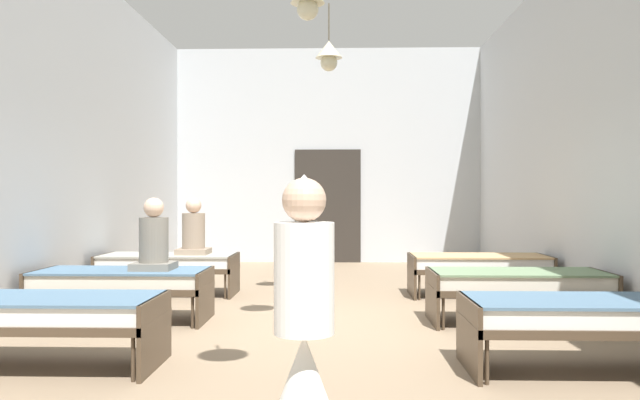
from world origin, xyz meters
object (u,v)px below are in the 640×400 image
at_px(bed_right_row_2, 479,265).
at_px(patient_seated_secondary, 194,233).
at_px(patient_seated_primary, 154,243).
at_px(nurse_near_aisle, 304,368).
at_px(bed_left_row_1, 122,282).
at_px(bed_left_row_2, 169,264).
at_px(bed_right_row_0, 587,316).
at_px(bed_right_row_1, 518,283).
at_px(bed_left_row_0, 41,313).

bearing_deg(bed_right_row_2, patient_seated_secondary, 179.68).
relative_size(bed_right_row_2, patient_seated_primary, 2.38).
xyz_separation_m(bed_right_row_2, nurse_near_aisle, (-2.13, -5.69, 0.09)).
distance_m(bed_left_row_1, nurse_near_aisle, 4.40).
distance_m(bed_left_row_1, bed_left_row_2, 1.90).
bearing_deg(nurse_near_aisle, patient_seated_primary, 21.49).
xyz_separation_m(bed_right_row_0, patient_seated_secondary, (-4.01, 3.82, 0.43)).
bearing_deg(bed_left_row_1, bed_right_row_1, 0.00).
relative_size(bed_right_row_0, bed_right_row_1, 1.00).
xyz_separation_m(bed_right_row_0, bed_left_row_2, (-4.36, 3.80, 0.00)).
xyz_separation_m(bed_right_row_0, bed_left_row_1, (-4.36, 1.90, 0.00)).
bearing_deg(bed_left_row_1, bed_left_row_2, 90.00).
height_order(bed_right_row_0, nurse_near_aisle, nurse_near_aisle).
relative_size(bed_right_row_1, patient_seated_primary, 2.38).
bearing_deg(nurse_near_aisle, bed_left_row_2, 16.57).
xyz_separation_m(bed_right_row_0, nurse_near_aisle, (-2.13, -1.89, 0.09)).
xyz_separation_m(bed_right_row_1, nurse_near_aisle, (-2.13, -3.79, 0.09)).
bearing_deg(bed_right_row_1, patient_seated_primary, 179.85).
bearing_deg(bed_right_row_2, nurse_near_aisle, -110.54).
bearing_deg(patient_seated_secondary, bed_left_row_0, -95.23).
bearing_deg(bed_right_row_0, nurse_near_aisle, -138.46).
bearing_deg(patient_seated_primary, patient_seated_secondary, 90.00).
bearing_deg(bed_left_row_0, bed_left_row_2, 90.00).
distance_m(bed_right_row_0, patient_seated_primary, 4.46).
height_order(bed_left_row_2, nurse_near_aisle, nurse_near_aisle).
distance_m(bed_right_row_1, bed_right_row_2, 1.90).
xyz_separation_m(bed_left_row_1, bed_right_row_1, (4.36, 0.00, 0.00)).
bearing_deg(bed_right_row_0, bed_right_row_1, 90.00).
bearing_deg(bed_left_row_1, nurse_near_aisle, -59.53).
height_order(bed_right_row_1, bed_right_row_2, same).
bearing_deg(patient_seated_secondary, nurse_near_aisle, -71.79).
bearing_deg(patient_seated_secondary, patient_seated_primary, -90.00).
bearing_deg(bed_left_row_0, bed_left_row_1, 90.00).
relative_size(bed_left_row_2, nurse_near_aisle, 1.28).
bearing_deg(patient_seated_secondary, bed_left_row_1, -100.32).
xyz_separation_m(bed_right_row_2, patient_seated_secondary, (-4.01, 0.02, 0.43)).
height_order(nurse_near_aisle, patient_seated_primary, nurse_near_aisle).
bearing_deg(bed_right_row_2, bed_right_row_0, -90.00).
bearing_deg(bed_right_row_1, bed_left_row_0, -156.45).
xyz_separation_m(bed_left_row_1, bed_left_row_2, (0.00, 1.90, 0.00)).
relative_size(bed_left_row_0, bed_right_row_0, 1.00).
xyz_separation_m(bed_right_row_1, bed_right_row_2, (0.00, 1.90, 0.00)).
bearing_deg(bed_right_row_2, bed_left_row_1, -156.45).
relative_size(bed_right_row_2, patient_seated_secondary, 2.38).
xyz_separation_m(bed_left_row_1, patient_seated_primary, (0.35, 0.01, 0.43)).
height_order(bed_right_row_2, patient_seated_secondary, patient_seated_secondary).
bearing_deg(bed_right_row_0, bed_left_row_2, 138.92).
bearing_deg(patient_seated_primary, bed_left_row_2, 100.49).
bearing_deg(bed_right_row_0, bed_left_row_1, 156.45).
bearing_deg(bed_left_row_0, bed_right_row_0, 0.00).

